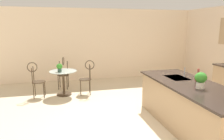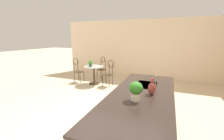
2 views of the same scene
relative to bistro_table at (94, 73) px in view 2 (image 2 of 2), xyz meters
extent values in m
plane|color=beige|center=(2.46, 1.58, -0.45)|extent=(40.00, 40.00, 0.00)
cube|color=beige|center=(-1.80, 1.58, 0.90)|extent=(0.12, 7.80, 2.70)
cube|color=tan|center=(2.76, 2.43, -0.01)|extent=(2.70, 0.96, 0.88)
cube|color=#2D231E|center=(2.76, 2.43, 0.45)|extent=(2.80, 1.06, 0.04)
cube|color=#B2B5BA|center=(2.21, 2.43, 0.46)|extent=(0.56, 0.40, 0.03)
cylinder|color=#3D2D1E|center=(0.00, 0.00, -0.43)|extent=(0.44, 0.44, 0.03)
cylinder|color=#3D2D1E|center=(0.00, 0.00, -0.07)|extent=(0.07, 0.07, 0.69)
cylinder|color=#B2C6C1|center=(0.00, 0.00, 0.29)|extent=(0.80, 0.80, 0.01)
cylinder|color=#3D2D1E|center=(-0.10, -0.55, -0.22)|extent=(0.02, 0.02, 0.45)
cylinder|color=#3D2D1E|center=(0.18, -0.56, -0.22)|extent=(0.02, 0.02, 0.45)
cylinder|color=#3D2D1E|center=(-0.11, -0.83, -0.22)|extent=(0.02, 0.02, 0.45)
cylinder|color=#3D2D1E|center=(0.17, -0.84, -0.22)|extent=(0.02, 0.02, 0.45)
cylinder|color=#3D2D1E|center=(0.04, -0.70, 0.01)|extent=(0.39, 0.39, 0.02)
cylinder|color=#3D2D1E|center=(-0.10, -0.84, 0.23)|extent=(0.02, 0.02, 0.45)
cylinder|color=#3D2D1E|center=(0.16, -0.85, 0.23)|extent=(0.02, 0.02, 0.45)
torus|color=#3D2D1E|center=(0.03, -0.85, 0.45)|extent=(0.03, 0.28, 0.28)
cylinder|color=#3D2D1E|center=(0.19, 0.48, -0.22)|extent=(0.03, 0.03, 0.45)
cylinder|color=#3D2D1E|center=(-0.08, 0.51, -0.22)|extent=(0.03, 0.03, 0.45)
cylinder|color=#3D2D1E|center=(0.22, 0.76, -0.22)|extent=(0.03, 0.03, 0.45)
cylinder|color=#3D2D1E|center=(-0.06, 0.79, -0.22)|extent=(0.03, 0.03, 0.45)
cylinder|color=#3D2D1E|center=(0.07, 0.64, 0.01)|extent=(0.41, 0.41, 0.02)
cylinder|color=#3D2D1E|center=(0.21, 0.77, 0.23)|extent=(0.03, 0.03, 0.45)
cylinder|color=#3D2D1E|center=(-0.05, 0.80, 0.23)|extent=(0.03, 0.03, 0.45)
torus|color=#3D2D1E|center=(0.08, 0.79, 0.45)|extent=(0.05, 0.29, 0.28)
cylinder|color=#3D2D1E|center=(-0.54, 0.11, -0.22)|extent=(0.03, 0.03, 0.45)
cylinder|color=#3D2D1E|center=(-0.59, -0.16, -0.22)|extent=(0.03, 0.03, 0.45)
cylinder|color=#3D2D1E|center=(-0.81, 0.16, -0.22)|extent=(0.03, 0.03, 0.45)
cylinder|color=#3D2D1E|center=(-0.86, -0.11, -0.22)|extent=(0.03, 0.03, 0.45)
cylinder|color=#3D2D1E|center=(-0.70, 0.00, 0.01)|extent=(0.44, 0.44, 0.02)
cylinder|color=#3D2D1E|center=(-0.82, 0.16, 0.23)|extent=(0.03, 0.03, 0.45)
cylinder|color=#3D2D1E|center=(-0.87, -0.10, 0.23)|extent=(0.03, 0.03, 0.45)
torus|color=#3D2D1E|center=(-0.85, 0.03, 0.45)|extent=(0.28, 0.08, 0.28)
cylinder|color=#B2B5BA|center=(2.21, 2.61, 0.58)|extent=(0.02, 0.02, 0.22)
cylinder|color=#385147|center=(0.10, -0.10, 0.34)|extent=(0.12, 0.12, 0.09)
ellipsoid|color=#378928|center=(0.10, -0.10, 0.46)|extent=(0.17, 0.17, 0.16)
cylinder|color=beige|center=(3.06, 2.39, 0.53)|extent=(0.14, 0.14, 0.12)
ellipsoid|color=#307B25|center=(3.06, 2.39, 0.68)|extent=(0.21, 0.21, 0.19)
ellipsoid|color=#993D38|center=(2.71, 2.59, 0.58)|extent=(0.13, 0.13, 0.21)
cylinder|color=#993D38|center=(2.71, 2.59, 0.72)|extent=(0.04, 0.04, 0.08)
camera|label=1|loc=(6.25, -0.06, 1.57)|focal=33.67mm
camera|label=2|loc=(5.17, 2.83, 1.42)|focal=23.52mm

